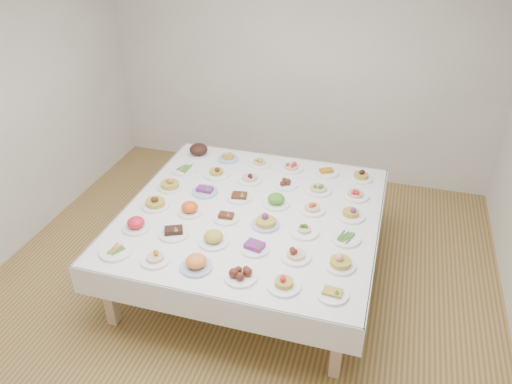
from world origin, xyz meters
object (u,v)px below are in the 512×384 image
(dish_18, at_px, (170,182))
(display_table, at_px, (252,217))
(dish_0, at_px, (116,251))
(dish_35, at_px, (361,175))

(dish_18, bearing_deg, display_table, -10.70)
(dish_18, bearing_deg, dish_0, -89.66)
(display_table, height_order, dish_0, dish_0)
(display_table, height_order, dish_35, dish_35)
(dish_18, relative_size, dish_35, 1.13)
(display_table, bearing_deg, dish_35, 44.59)
(dish_35, bearing_deg, dish_0, -135.16)
(display_table, distance_m, dish_18, 0.95)
(display_table, bearing_deg, dish_0, -134.90)
(display_table, relative_size, dish_18, 8.63)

